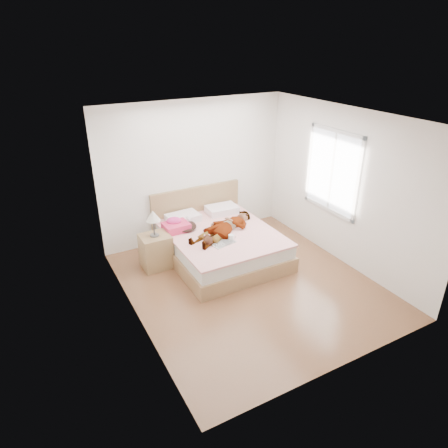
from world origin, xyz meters
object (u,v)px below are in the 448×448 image
object	(u,v)px
phone	(188,218)
plush_toy	(208,240)
magazine	(222,242)
towel	(176,225)
bed	(219,242)
woman	(225,225)
nightstand	(156,249)
coffee_mug	(231,237)

from	to	relation	value
phone	plush_toy	xyz separation A→B (m)	(0.03, -0.69, -0.12)
magazine	plush_toy	size ratio (longest dim) A/B	1.70
towel	phone	bearing A→B (deg)	-4.76
magazine	towel	bearing A→B (deg)	121.58
bed	phone	bearing A→B (deg)	142.95
woman	plush_toy	world-z (taller)	woman
phone	bed	xyz separation A→B (m)	(0.43, -0.32, -0.42)
woman	phone	xyz separation A→B (m)	(-0.50, 0.40, 0.08)
woman	magazine	distance (m)	0.46
phone	nightstand	bearing A→B (deg)	166.63
bed	nightstand	distance (m)	1.12
towel	coffee_mug	bearing A→B (deg)	-49.71
woman	nightstand	xyz separation A→B (m)	(-1.18, 0.25, -0.27)
magazine	nightstand	xyz separation A→B (m)	(-0.93, 0.63, -0.18)
magazine	nightstand	world-z (taller)	nightstand
phone	magazine	size ratio (longest dim) A/B	0.22
nightstand	phone	bearing A→B (deg)	12.37
plush_toy	nightstand	distance (m)	0.93
coffee_mug	towel	bearing A→B (deg)	130.29
woman	phone	distance (m)	0.65
woman	magazine	size ratio (longest dim) A/B	3.38
plush_toy	bed	bearing A→B (deg)	43.01
towel	nightstand	distance (m)	0.54
phone	nightstand	size ratio (longest dim) A/B	0.09
nightstand	plush_toy	bearing A→B (deg)	-37.63
towel	magazine	world-z (taller)	towel
towel	coffee_mug	xyz separation A→B (m)	(0.66, -0.78, -0.04)
magazine	nightstand	distance (m)	1.13
towel	nightstand	bearing A→B (deg)	-159.14
phone	magazine	xyz separation A→B (m)	(0.25, -0.78, -0.18)
plush_toy	coffee_mug	bearing A→B (deg)	-9.86
towel	magazine	distance (m)	0.94
bed	coffee_mug	size ratio (longest dim) A/B	15.73
magazine	plush_toy	distance (m)	0.24
magazine	phone	bearing A→B (deg)	108.10
nightstand	magazine	bearing A→B (deg)	-34.06
towel	woman	bearing A→B (deg)	-29.71
magazine	coffee_mug	xyz separation A→B (m)	(0.17, 0.01, 0.04)
coffee_mug	plush_toy	distance (m)	0.40
woman	coffee_mug	world-z (taller)	woman
bed	nightstand	xyz separation A→B (m)	(-1.10, 0.18, 0.07)
magazine	coffee_mug	size ratio (longest dim) A/B	3.37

